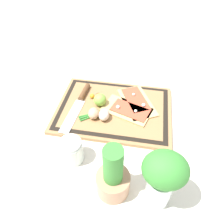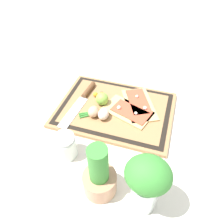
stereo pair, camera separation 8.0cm
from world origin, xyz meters
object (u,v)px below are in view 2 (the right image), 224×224
(egg_pink, at_px, (103,114))
(cherry_tomato_red, at_px, (102,94))
(sauce_jar, at_px, (66,147))
(cherry_tomato_yellow, at_px, (96,94))
(herb_glass, at_px, (146,182))
(lime, at_px, (102,99))
(egg_brown, at_px, (94,112))
(herb_pot, at_px, (99,177))
(pizza_slice_near, at_px, (139,104))
(knife, at_px, (84,96))
(pizza_slice_far, at_px, (128,111))

(egg_pink, bearing_deg, cherry_tomato_red, -67.91)
(sauce_jar, bearing_deg, cherry_tomato_yellow, -89.47)
(cherry_tomato_red, height_order, herb_glass, herb_glass)
(lime, bearing_deg, herb_glass, 124.64)
(cherry_tomato_yellow, xyz_separation_m, sauce_jar, (-0.00, 0.30, 0.01))
(egg_brown, xyz_separation_m, lime, (-0.01, -0.08, 0.01))
(lime, relative_size, sauce_jar, 0.60)
(cherry_tomato_yellow, bearing_deg, sauce_jar, 90.53)
(sauce_jar, bearing_deg, herb_glass, 162.11)
(herb_pot, bearing_deg, pizza_slice_near, -95.35)
(cherry_tomato_yellow, height_order, herb_glass, herb_glass)
(sauce_jar, bearing_deg, egg_pink, -111.27)
(herb_glass, bearing_deg, pizza_slice_near, -76.37)
(egg_brown, height_order, cherry_tomato_yellow, egg_brown)
(pizza_slice_near, relative_size, knife, 0.80)
(cherry_tomato_yellow, relative_size, herb_pot, 0.10)
(herb_pot, xyz_separation_m, sauce_jar, (0.16, -0.09, -0.03))
(pizza_slice_far, height_order, knife, pizza_slice_far)
(pizza_slice_near, bearing_deg, lime, 14.64)
(cherry_tomato_yellow, distance_m, herb_pot, 0.42)
(cherry_tomato_yellow, xyz_separation_m, herb_pot, (-0.16, 0.39, 0.04))
(herb_pot, bearing_deg, lime, -72.02)
(cherry_tomato_red, bearing_deg, herb_pot, 108.36)
(herb_glass, bearing_deg, egg_brown, -47.63)
(sauce_jar, bearing_deg, pizza_slice_near, -122.25)
(pizza_slice_far, bearing_deg, cherry_tomato_yellow, -18.38)
(pizza_slice_near, xyz_separation_m, herb_glass, (-0.10, 0.40, 0.11))
(cherry_tomato_red, height_order, herb_pot, herb_pot)
(egg_brown, bearing_deg, pizza_slice_near, -144.42)
(pizza_slice_near, relative_size, egg_pink, 4.44)
(pizza_slice_near, bearing_deg, knife, 6.50)
(lime, xyz_separation_m, herb_glass, (-0.25, 0.36, 0.08))
(knife, bearing_deg, sauce_jar, 99.66)
(egg_pink, relative_size, cherry_tomato_yellow, 2.47)
(egg_pink, height_order, herb_pot, herb_pot)
(egg_pink, height_order, herb_glass, herb_glass)
(knife, distance_m, sauce_jar, 0.28)
(pizza_slice_far, relative_size, lime, 4.07)
(lime, bearing_deg, cherry_tomato_red, -68.63)
(pizza_slice_near, distance_m, egg_brown, 0.20)
(knife, bearing_deg, herb_glass, 132.19)
(herb_pot, bearing_deg, cherry_tomato_red, -71.64)
(knife, distance_m, egg_pink, 0.15)
(lime, distance_m, herb_glass, 0.44)
(cherry_tomato_red, distance_m, cherry_tomato_yellow, 0.03)
(knife, distance_m, cherry_tomato_yellow, 0.05)
(lime, height_order, herb_glass, herb_glass)
(pizza_slice_far, bearing_deg, herb_pot, 89.38)
(sauce_jar, bearing_deg, lime, -98.80)
(egg_brown, distance_m, herb_pot, 0.31)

